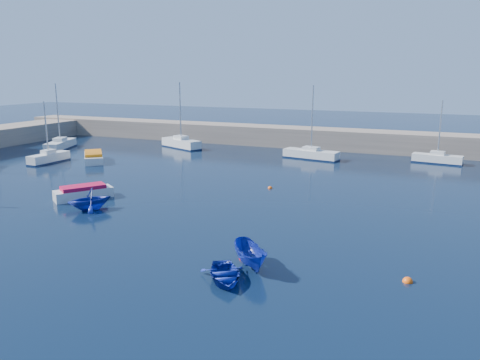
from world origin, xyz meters
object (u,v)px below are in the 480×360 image
at_px(motorboat_1, 83,192).
at_px(dinghy_center, 224,275).
at_px(sailboat_5, 181,143).
at_px(sailboat_6, 311,154).
at_px(motorboat_2, 94,157).
at_px(sailboat_7, 437,158).
at_px(dinghy_right, 251,256).
at_px(sailboat_3, 49,158).
at_px(sailboat_4, 60,145).
at_px(dinghy_left, 90,199).

xyz_separation_m(motorboat_1, dinghy_center, (16.81, -9.41, -0.19)).
height_order(sailboat_5, sailboat_6, sailboat_5).
bearing_deg(motorboat_1, motorboat_2, 162.33).
height_order(sailboat_7, motorboat_2, sailboat_7).
bearing_deg(dinghy_right, sailboat_3, 109.98).
xyz_separation_m(sailboat_5, motorboat_1, (5.89, -25.78, -0.15)).
xyz_separation_m(sailboat_7, dinghy_center, (-9.15, -36.81, -0.22)).
distance_m(sailboat_4, dinghy_left, 31.05).
distance_m(sailboat_4, sailboat_7, 46.94).
relative_size(motorboat_2, dinghy_right, 1.62).
distance_m(sailboat_4, motorboat_1, 27.51).
bearing_deg(sailboat_6, motorboat_2, 126.78).
distance_m(sailboat_3, sailboat_4, 9.92).
bearing_deg(sailboat_6, sailboat_5, 96.04).
bearing_deg(motorboat_2, dinghy_left, -91.80).
bearing_deg(dinghy_center, dinghy_right, 41.31).
xyz_separation_m(sailboat_7, dinghy_right, (-8.54, -34.88, 0.10)).
bearing_deg(dinghy_right, sailboat_6, 58.98).
bearing_deg(sailboat_4, motorboat_1, -63.54).
xyz_separation_m(sailboat_4, dinghy_left, (22.82, -21.07, 0.21)).
height_order(motorboat_1, dinghy_left, dinghy_left).
height_order(motorboat_1, dinghy_right, dinghy_right).
distance_m(sailboat_3, sailboat_7, 43.55).
distance_m(motorboat_1, motorboat_2, 16.60).
xyz_separation_m(sailboat_6, dinghy_left, (-9.63, -26.97, 0.25)).
distance_m(sailboat_3, dinghy_left, 21.39).
bearing_deg(motorboat_1, sailboat_5, 137.87).
height_order(sailboat_3, dinghy_center, sailboat_3).
height_order(sailboat_3, sailboat_4, sailboat_4).
distance_m(motorboat_1, dinghy_right, 18.96).
bearing_deg(motorboat_2, sailboat_4, 110.33).
height_order(motorboat_1, motorboat_2, motorboat_2).
bearing_deg(dinghy_left, sailboat_7, 87.47).
bearing_deg(sailboat_6, sailboat_3, 127.33).
bearing_deg(sailboat_3, motorboat_1, -34.90).
distance_m(sailboat_6, sailboat_7, 13.97).
height_order(motorboat_1, dinghy_center, motorboat_1).
bearing_deg(sailboat_4, sailboat_6, -10.38).
height_order(sailboat_4, sailboat_5, sailboat_5).
height_order(sailboat_7, dinghy_left, sailboat_7).
bearing_deg(dinghy_center, sailboat_6, 66.36).
bearing_deg(motorboat_2, sailboat_6, -14.00).
xyz_separation_m(sailboat_3, sailboat_5, (8.38, 15.05, 0.08)).
xyz_separation_m(sailboat_7, dinghy_left, (-23.32, -29.75, 0.27)).
xyz_separation_m(motorboat_2, dinghy_center, (26.88, -22.61, -0.21)).
distance_m(sailboat_5, sailboat_6, 18.20).
bearing_deg(dinghy_right, sailboat_7, 36.11).
bearing_deg(motorboat_1, dinghy_right, 11.76).
relative_size(sailboat_6, dinghy_left, 2.76).
distance_m(sailboat_3, motorboat_2, 4.88).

